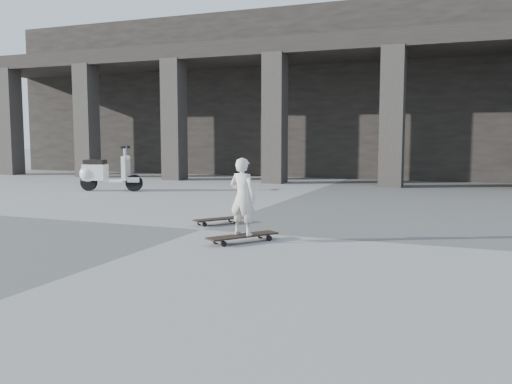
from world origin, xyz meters
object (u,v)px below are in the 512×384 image
(longboard, at_px, (243,236))
(scooter, at_px, (100,173))
(skateboard_spare, at_px, (218,220))
(child, at_px, (243,197))

(longboard, bearing_deg, scooter, 85.52)
(longboard, height_order, skateboard_spare, longboard)
(longboard, relative_size, skateboard_spare, 1.24)
(skateboard_spare, bearing_deg, scooter, 89.98)
(skateboard_spare, distance_m, scooter, 6.60)
(child, xyz_separation_m, scooter, (-6.30, 5.16, -0.16))
(longboard, relative_size, child, 0.94)
(skateboard_spare, height_order, child, child)
(skateboard_spare, xyz_separation_m, child, (0.98, -1.27, 0.56))
(skateboard_spare, height_order, scooter, scooter)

